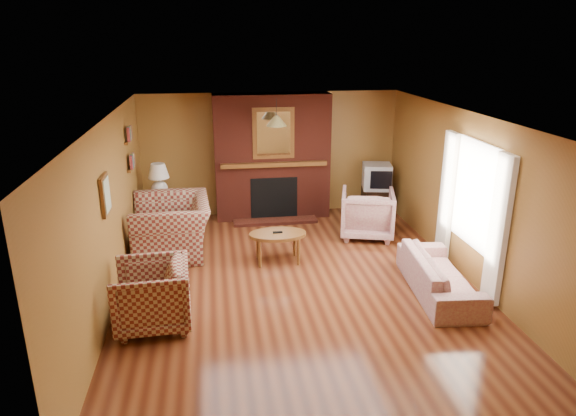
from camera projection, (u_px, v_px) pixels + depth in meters
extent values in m
plane|color=#481E0F|center=(298.00, 283.00, 7.44)|extent=(6.50, 6.50, 0.00)
plane|color=silver|center=(299.00, 118.00, 6.67)|extent=(6.50, 6.50, 0.00)
plane|color=olive|center=(271.00, 154.00, 10.10)|extent=(6.50, 0.00, 6.50)
plane|color=olive|center=(368.00, 334.00, 4.01)|extent=(6.50, 0.00, 6.50)
plane|color=olive|center=(110.00, 214.00, 6.70)|extent=(0.00, 6.50, 6.50)
plane|color=olive|center=(469.00, 197.00, 7.41)|extent=(0.00, 6.50, 6.50)
cube|color=#571D13|center=(272.00, 157.00, 9.87)|extent=(2.20, 0.50, 2.40)
cube|color=black|center=(274.00, 198.00, 9.89)|extent=(0.90, 0.06, 0.80)
cube|color=#571D13|center=(275.00, 221.00, 9.86)|extent=(1.60, 0.35, 0.06)
cube|color=#5E3216|center=(274.00, 164.00, 9.64)|extent=(2.00, 0.18, 0.08)
cube|color=#5E3216|center=(273.00, 133.00, 9.48)|extent=(0.78, 0.05, 0.95)
cube|color=white|center=(274.00, 134.00, 9.45)|extent=(0.62, 0.02, 0.80)
cube|color=beige|center=(499.00, 230.00, 6.56)|extent=(0.08, 0.35, 2.00)
cube|color=beige|center=(447.00, 196.00, 7.96)|extent=(0.08, 0.35, 2.00)
cube|color=white|center=(475.00, 194.00, 7.19)|extent=(0.03, 1.10, 1.50)
cube|color=#5E3216|center=(131.00, 168.00, 8.44)|extent=(0.06, 0.55, 0.04)
cube|color=#5E3216|center=(129.00, 141.00, 8.30)|extent=(0.06, 0.55, 0.04)
cube|color=#5E3216|center=(105.00, 195.00, 6.31)|extent=(0.04, 0.40, 0.50)
cube|color=beige|center=(107.00, 195.00, 6.32)|extent=(0.01, 0.32, 0.42)
cylinder|color=black|center=(276.00, 108.00, 8.89)|extent=(0.01, 0.01, 0.35)
cone|color=tan|center=(276.00, 121.00, 8.96)|extent=(0.36, 0.36, 0.18)
imported|color=maroon|center=(172.00, 227.00, 8.36)|extent=(1.30, 1.47, 0.91)
imported|color=maroon|center=(152.00, 295.00, 6.24)|extent=(0.95, 0.93, 0.83)
imported|color=#B5A88C|center=(440.00, 275.00, 7.10)|extent=(0.89, 1.90, 0.54)
imported|color=#B5A88C|center=(367.00, 213.00, 9.08)|extent=(1.12, 1.14, 0.85)
ellipsoid|color=#5E3216|center=(278.00, 234.00, 8.02)|extent=(0.90, 0.56, 0.05)
cube|color=black|center=(278.00, 232.00, 8.01)|extent=(0.15, 0.05, 0.02)
cylinder|color=#5E3216|center=(295.00, 243.00, 8.31)|extent=(0.05, 0.05, 0.43)
cylinder|color=#5E3216|center=(258.00, 245.00, 8.23)|extent=(0.05, 0.05, 0.43)
cylinder|color=#5E3216|center=(298.00, 252.00, 7.98)|extent=(0.05, 0.05, 0.43)
cylinder|color=#5E3216|center=(260.00, 254.00, 7.89)|extent=(0.05, 0.05, 0.43)
cube|color=#5E3216|center=(162.00, 214.00, 9.33)|extent=(0.53, 0.53, 0.66)
sphere|color=white|center=(160.00, 189.00, 9.18)|extent=(0.30, 0.30, 0.30)
cylinder|color=black|center=(159.00, 180.00, 9.13)|extent=(0.03, 0.03, 0.09)
cone|color=silver|center=(158.00, 171.00, 9.07)|extent=(0.37, 0.37, 0.26)
cube|color=black|center=(375.00, 201.00, 10.27)|extent=(0.50, 0.46, 0.53)
cube|color=#B1B3B9|center=(377.00, 176.00, 10.10)|extent=(0.63, 0.61, 0.50)
cube|color=black|center=(381.00, 180.00, 9.85)|extent=(0.41, 0.10, 0.35)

